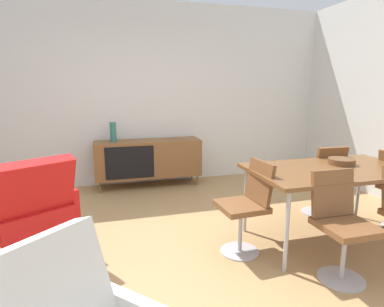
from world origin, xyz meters
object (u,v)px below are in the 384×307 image
object	(u,v)px
dining_chair_front_left	(341,221)
dining_chair_near_window	(247,203)
dining_table	(332,172)
lounge_chair_red	(31,209)
sideboard	(148,158)
dining_chair_back_right	(323,177)
wooden_bowl_on_table	(341,161)
vase_cobalt	(113,132)

from	to	relation	value
dining_chair_front_left	dining_chair_near_window	bearing A→B (deg)	133.75
dining_table	lounge_chair_red	xyz separation A→B (m)	(-2.76, 0.39, -0.23)
sideboard	lounge_chair_red	distance (m)	2.28
dining_chair_near_window	dining_chair_back_right	size ratio (longest dim) A/B	1.00
dining_chair_front_left	dining_chair_back_right	size ratio (longest dim) A/B	1.00
dining_chair_back_right	sideboard	bearing A→B (deg)	136.79
sideboard	wooden_bowl_on_table	size ratio (longest dim) A/B	6.15
sideboard	dining_chair_front_left	bearing A→B (deg)	-68.28
dining_chair_front_left	dining_chair_back_right	bearing A→B (deg)	58.00
dining_chair_back_right	lounge_chair_red	world-z (taller)	lounge_chair_red
vase_cobalt	dining_chair_near_window	bearing A→B (deg)	-64.25
dining_chair_back_right	dining_chair_near_window	bearing A→B (deg)	-155.85
lounge_chair_red	vase_cobalt	bearing A→B (deg)	67.74
dining_table	dining_chair_near_window	world-z (taller)	dining_chair_near_window
vase_cobalt	lounge_chair_red	bearing A→B (deg)	-112.26
sideboard	dining_chair_back_right	world-z (taller)	dining_chair_back_right
wooden_bowl_on_table	vase_cobalt	bearing A→B (deg)	135.09
sideboard	wooden_bowl_on_table	distance (m)	2.76
vase_cobalt	dining_chair_front_left	size ratio (longest dim) A/B	0.34
vase_cobalt	dining_chair_front_left	distance (m)	3.30
vase_cobalt	dining_chair_near_window	xyz separation A→B (m)	(1.10, -2.27, -0.40)
dining_chair_front_left	lounge_chair_red	world-z (taller)	lounge_chair_red
dining_table	lounge_chair_red	size ratio (longest dim) A/B	1.69
lounge_chair_red	dining_chair_front_left	bearing A→B (deg)	-21.46
dining_table	wooden_bowl_on_table	bearing A→B (deg)	29.46
dining_table	dining_chair_front_left	xyz separation A→B (m)	(-0.35, -0.56, -0.23)
dining_table	dining_chair_near_window	bearing A→B (deg)	179.74
vase_cobalt	dining_chair_near_window	distance (m)	2.56
wooden_bowl_on_table	lounge_chair_red	bearing A→B (deg)	174.57
dining_chair_near_window	lounge_chair_red	distance (m)	1.91
sideboard	vase_cobalt	distance (m)	0.66
dining_table	sideboard	bearing A→B (deg)	123.02
wooden_bowl_on_table	lounge_chair_red	world-z (taller)	lounge_chair_red
vase_cobalt	wooden_bowl_on_table	distance (m)	3.08
sideboard	dining_chair_near_window	world-z (taller)	dining_chair_near_window
vase_cobalt	dining_table	world-z (taller)	vase_cobalt
dining_chair_front_left	dining_chair_near_window	xyz separation A→B (m)	(-0.54, 0.56, 0.00)
dining_table	dining_chair_front_left	bearing A→B (deg)	-122.07
sideboard	wooden_bowl_on_table	xyz separation A→B (m)	(1.67, -2.17, 0.33)
wooden_bowl_on_table	dining_chair_back_right	bearing A→B (deg)	70.78
sideboard	dining_table	distance (m)	2.73
wooden_bowl_on_table	dining_chair_near_window	xyz separation A→B (m)	(-1.08, -0.10, -0.30)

